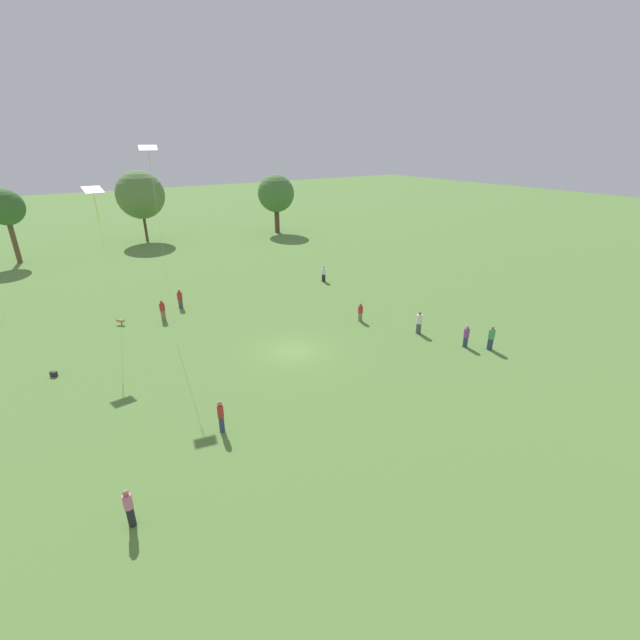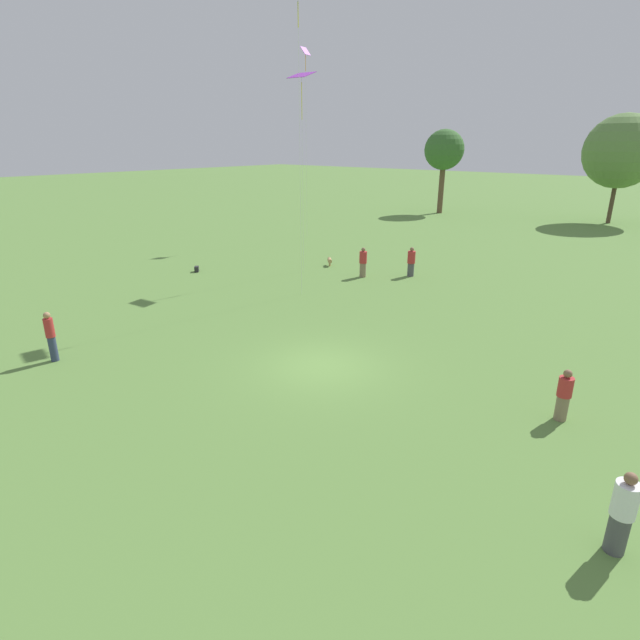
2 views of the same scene
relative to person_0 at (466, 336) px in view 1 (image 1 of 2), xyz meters
The scene contains 17 objects.
ground_plane 12.78m from the person_0, 149.46° to the left, with size 240.00×240.00×0.00m, color #5B843D.
tree_0 53.86m from the person_0, 120.34° to the left, with size 4.24×4.24×8.87m.
tree_1 51.65m from the person_0, 102.16° to the left, with size 6.81×6.81×10.12m.
tree_2 45.86m from the person_0, 79.20° to the left, with size 5.76×5.76×9.08m.
person_0 is the anchor object (origin of this frame).
person_1 24.74m from the person_0, 127.61° to the left, with size 0.64×0.64×1.74m.
person_2 8.83m from the person_0, 112.67° to the left, with size 0.52×0.52×1.57m.
person_3 1.72m from the person_0, 47.98° to the right, with size 0.60×0.60×1.84m.
person_4 24.20m from the person_0, behind, with size 0.39×0.39×1.80m.
person_5 18.86m from the person_0, 89.59° to the left, with size 0.63×0.63×1.66m.
person_6 3.81m from the person_0, 107.24° to the left, with size 0.50×0.50×1.81m.
person_7 24.61m from the person_0, 134.28° to the left, with size 0.61×0.61×1.76m.
person_8 18.78m from the person_0, behind, with size 0.38×0.38×1.88m.
kite_0 24.99m from the person_0, 144.20° to the left, with size 1.31×1.28×13.87m.
kite_1 28.25m from the person_0, 141.74° to the left, with size 1.35×1.30×11.19m.
dog_0 27.60m from the person_0, 137.82° to the left, with size 0.62×0.64×0.52m.
picnic_bag_0 28.39m from the person_0, 154.97° to the left, with size 0.45×0.45×0.34m.
Camera 1 is at (-13.75, -24.14, 14.23)m, focal length 24.00 mm.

